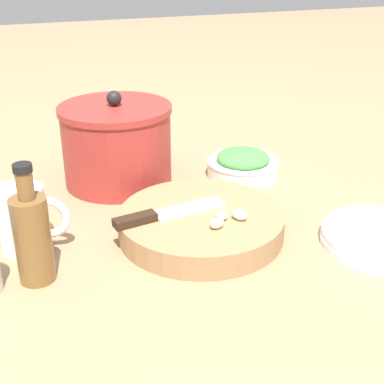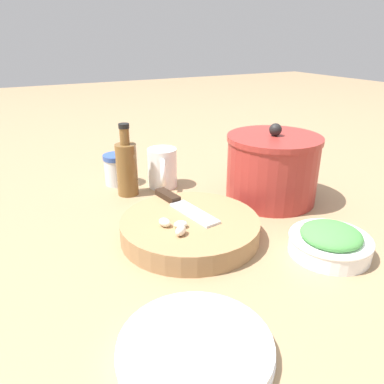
{
  "view_description": "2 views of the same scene",
  "coord_description": "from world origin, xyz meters",
  "px_view_note": "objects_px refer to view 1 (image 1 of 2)",
  "views": [
    {
      "loc": [
        -0.23,
        -0.76,
        0.43
      ],
      "look_at": [
        0.05,
        -0.03,
        0.06
      ],
      "focal_mm": 50.0,
      "sensor_mm": 36.0,
      "label": 1
    },
    {
      "loc": [
        0.61,
        -0.35,
        0.36
      ],
      "look_at": [
        0.03,
        -0.04,
        0.08
      ],
      "focal_mm": 35.0,
      "sensor_mm": 36.0,
      "label": 2
    }
  ],
  "objects_px": {
    "chef_knife": "(163,214)",
    "stock_pot": "(117,144)",
    "cutting_board": "(201,224)",
    "herb_bowl": "(243,164)",
    "garlic_cloves": "(227,218)",
    "plate_stack": "(383,238)",
    "coffee_mug": "(25,218)",
    "oil_bottle": "(32,236)"
  },
  "relations": [
    {
      "from": "chef_knife",
      "to": "garlic_cloves",
      "type": "relative_size",
      "value": 2.68
    },
    {
      "from": "garlic_cloves",
      "to": "herb_bowl",
      "type": "bearing_deg",
      "value": 59.08
    },
    {
      "from": "chef_knife",
      "to": "garlic_cloves",
      "type": "distance_m",
      "value": 0.1
    },
    {
      "from": "stock_pot",
      "to": "chef_knife",
      "type": "bearing_deg",
      "value": -86.55
    },
    {
      "from": "plate_stack",
      "to": "stock_pot",
      "type": "relative_size",
      "value": 0.91
    },
    {
      "from": "cutting_board",
      "to": "stock_pot",
      "type": "distance_m",
      "value": 0.27
    },
    {
      "from": "stock_pot",
      "to": "cutting_board",
      "type": "bearing_deg",
      "value": -73.66
    },
    {
      "from": "plate_stack",
      "to": "oil_bottle",
      "type": "distance_m",
      "value": 0.53
    },
    {
      "from": "herb_bowl",
      "to": "oil_bottle",
      "type": "relative_size",
      "value": 0.83
    },
    {
      "from": "cutting_board",
      "to": "coffee_mug",
      "type": "distance_m",
      "value": 0.27
    },
    {
      "from": "cutting_board",
      "to": "plate_stack",
      "type": "xyz_separation_m",
      "value": [
        0.26,
        -0.13,
        -0.01
      ]
    },
    {
      "from": "chef_knife",
      "to": "cutting_board",
      "type": "bearing_deg",
      "value": 72.14
    },
    {
      "from": "cutting_board",
      "to": "chef_knife",
      "type": "bearing_deg",
      "value": 170.87
    },
    {
      "from": "cutting_board",
      "to": "stock_pot",
      "type": "bearing_deg",
      "value": 106.34
    },
    {
      "from": "oil_bottle",
      "to": "garlic_cloves",
      "type": "bearing_deg",
      "value": -1.58
    },
    {
      "from": "garlic_cloves",
      "to": "herb_bowl",
      "type": "relative_size",
      "value": 0.49
    },
    {
      "from": "coffee_mug",
      "to": "plate_stack",
      "type": "height_order",
      "value": "coffee_mug"
    },
    {
      "from": "cutting_board",
      "to": "herb_bowl",
      "type": "relative_size",
      "value": 1.83
    },
    {
      "from": "garlic_cloves",
      "to": "plate_stack",
      "type": "relative_size",
      "value": 0.36
    },
    {
      "from": "coffee_mug",
      "to": "plate_stack",
      "type": "distance_m",
      "value": 0.56
    },
    {
      "from": "garlic_cloves",
      "to": "plate_stack",
      "type": "distance_m",
      "value": 0.25
    },
    {
      "from": "cutting_board",
      "to": "herb_bowl",
      "type": "height_order",
      "value": "herb_bowl"
    },
    {
      "from": "cutting_board",
      "to": "garlic_cloves",
      "type": "distance_m",
      "value": 0.06
    },
    {
      "from": "cutting_board",
      "to": "oil_bottle",
      "type": "xyz_separation_m",
      "value": [
        -0.26,
        -0.04,
        0.05
      ]
    },
    {
      "from": "garlic_cloves",
      "to": "stock_pot",
      "type": "bearing_deg",
      "value": 108.52
    },
    {
      "from": "plate_stack",
      "to": "herb_bowl",
      "type": "bearing_deg",
      "value": 105.83
    },
    {
      "from": "chef_knife",
      "to": "plate_stack",
      "type": "distance_m",
      "value": 0.35
    },
    {
      "from": "chef_knife",
      "to": "stock_pot",
      "type": "xyz_separation_m",
      "value": [
        -0.01,
        0.24,
        0.03
      ]
    },
    {
      "from": "oil_bottle",
      "to": "stock_pot",
      "type": "relative_size",
      "value": 0.82
    },
    {
      "from": "chef_knife",
      "to": "oil_bottle",
      "type": "height_order",
      "value": "oil_bottle"
    },
    {
      "from": "chef_knife",
      "to": "herb_bowl",
      "type": "xyz_separation_m",
      "value": [
        0.23,
        0.18,
        -0.02
      ]
    },
    {
      "from": "oil_bottle",
      "to": "stock_pot",
      "type": "distance_m",
      "value": 0.34
    },
    {
      "from": "herb_bowl",
      "to": "plate_stack",
      "type": "height_order",
      "value": "herb_bowl"
    },
    {
      "from": "herb_bowl",
      "to": "coffee_mug",
      "type": "height_order",
      "value": "coffee_mug"
    },
    {
      "from": "cutting_board",
      "to": "garlic_cloves",
      "type": "xyz_separation_m",
      "value": [
        0.02,
        -0.04,
        0.03
      ]
    },
    {
      "from": "chef_knife",
      "to": "oil_bottle",
      "type": "distance_m",
      "value": 0.21
    },
    {
      "from": "oil_bottle",
      "to": "cutting_board",
      "type": "bearing_deg",
      "value": 7.73
    },
    {
      "from": "stock_pot",
      "to": "plate_stack",
      "type": "bearing_deg",
      "value": -48.85
    },
    {
      "from": "coffee_mug",
      "to": "stock_pot",
      "type": "xyz_separation_m",
      "value": [
        0.19,
        0.19,
        0.03
      ]
    },
    {
      "from": "plate_stack",
      "to": "oil_bottle",
      "type": "height_order",
      "value": "oil_bottle"
    },
    {
      "from": "garlic_cloves",
      "to": "herb_bowl",
      "type": "xyz_separation_m",
      "value": [
        0.14,
        0.24,
        -0.02
      ]
    },
    {
      "from": "stock_pot",
      "to": "garlic_cloves",
      "type": "bearing_deg",
      "value": -71.48
    }
  ]
}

